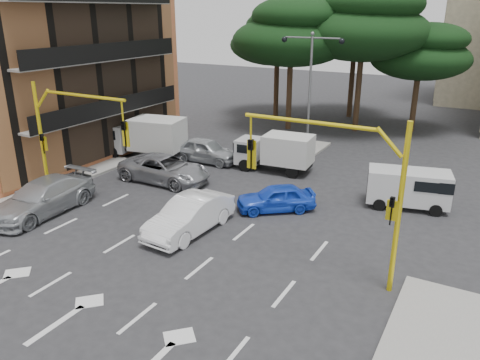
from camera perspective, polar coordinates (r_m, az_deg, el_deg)
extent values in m
plane|color=#28282B|center=(19.11, -10.03, -9.03)|extent=(120.00, 120.00, 0.00)
cube|color=gray|center=(32.06, 8.11, 3.31)|extent=(1.40, 6.00, 0.15)
cube|color=#BA5B3A|center=(35.66, -25.84, 13.79)|extent=(15.00, 16.00, 13.00)
cube|color=black|center=(29.92, -16.95, 13.08)|extent=(0.12, 14.72, 11.20)
cube|color=black|center=(57.08, 24.28, 16.67)|extent=(0.12, 11.04, 14.20)
cylinder|color=#382616|center=(38.39, 6.00, 9.85)|extent=(0.44, 0.44, 4.95)
ellipsoid|color=black|center=(37.87, 6.25, 16.50)|extent=(9.15, 9.15, 3.87)
ellipsoid|color=black|center=(37.20, 7.00, 19.29)|extent=(6.86, 6.86, 2.86)
ellipsoid|color=black|center=(38.29, 5.79, 18.53)|extent=(6.07, 6.07, 2.64)
cylinder|color=#382616|center=(38.60, 14.14, 9.76)|extent=(0.44, 0.44, 5.40)
ellipsoid|color=black|center=(38.09, 14.78, 16.96)|extent=(9.98, 9.98, 4.22)
ellipsoid|color=black|center=(37.52, 15.83, 19.96)|extent=(7.49, 7.49, 3.12)
ellipsoid|color=black|center=(38.47, 14.34, 19.17)|extent=(6.62, 6.62, 2.88)
cylinder|color=#382616|center=(43.23, 4.43, 10.73)|extent=(0.44, 0.44, 4.50)
ellipsoid|color=black|center=(42.77, 4.58, 16.09)|extent=(8.32, 8.32, 3.52)
ellipsoid|color=black|center=(42.08, 5.19, 18.33)|extent=(6.24, 6.24, 2.60)
ellipsoid|color=black|center=(43.19, 4.17, 17.74)|extent=(5.52, 5.52, 2.40)
cylinder|color=#382616|center=(39.84, 20.44, 8.43)|extent=(0.44, 0.44, 4.05)
ellipsoid|color=black|center=(39.35, 21.09, 13.62)|extent=(7.49, 7.49, 3.17)
ellipsoid|color=black|center=(38.76, 22.18, 15.69)|extent=(5.62, 5.62, 2.34)
ellipsoid|color=black|center=(39.64, 20.63, 15.29)|extent=(4.97, 4.97, 2.16)
cylinder|color=#382616|center=(43.92, 13.38, 10.71)|extent=(0.44, 0.44, 4.95)
ellipsoid|color=black|center=(43.46, 13.86, 16.50)|extent=(9.15, 9.15, 3.87)
ellipsoid|color=black|center=(42.86, 14.73, 18.90)|extent=(6.86, 6.86, 2.86)
ellipsoid|color=black|center=(43.84, 13.47, 18.29)|extent=(6.07, 6.07, 2.64)
cylinder|color=yellow|center=(16.15, 18.81, -3.61)|extent=(0.18, 0.18, 6.00)
cylinder|color=yellow|center=(15.52, 17.75, 4.39)|extent=(0.95, 0.14, 0.95)
cylinder|color=yellow|center=(16.17, 8.30, 7.02)|extent=(4.80, 0.14, 0.14)
cylinder|color=yellow|center=(17.15, 1.33, 6.43)|extent=(0.08, 0.08, 0.90)
imported|color=black|center=(17.43, 1.30, 3.07)|extent=(0.20, 0.24, 1.20)
cube|color=yellow|center=(17.50, 1.43, 3.14)|extent=(0.36, 0.06, 1.10)
imported|color=black|center=(16.05, 17.94, -3.66)|extent=(0.16, 0.20, 1.00)
cube|color=yellow|center=(16.14, 18.02, -3.54)|extent=(0.35, 0.08, 0.70)
cylinder|color=yellow|center=(25.20, -22.99, 4.22)|extent=(0.18, 0.18, 6.00)
cylinder|color=yellow|center=(24.32, -22.89, 9.17)|extent=(0.95, 0.14, 0.95)
cylinder|color=yellow|center=(22.18, -18.50, 9.72)|extent=(4.80, 0.14, 0.14)
cylinder|color=yellow|center=(20.72, -14.16, 8.20)|extent=(0.08, 0.08, 0.90)
imported|color=black|center=(20.95, -13.92, 5.39)|extent=(0.20, 0.24, 1.20)
cube|color=yellow|center=(21.00, -13.77, 5.44)|extent=(0.36, 0.06, 1.10)
imported|color=black|center=(24.95, -22.94, 4.07)|extent=(0.16, 0.20, 1.00)
cube|color=yellow|center=(25.00, -22.76, 4.13)|extent=(0.35, 0.08, 0.70)
cylinder|color=slate|center=(31.19, 8.46, 10.06)|extent=(0.16, 0.16, 7.50)
cylinder|color=slate|center=(31.11, 7.20, 16.87)|extent=(1.80, 0.10, 0.10)
sphere|color=black|center=(31.51, 5.44, 16.69)|extent=(0.36, 0.36, 0.36)
cylinder|color=slate|center=(30.47, 10.46, 16.64)|extent=(1.80, 0.10, 0.10)
sphere|color=black|center=(30.17, 12.31, 16.20)|extent=(0.36, 0.36, 0.36)
sphere|color=slate|center=(30.77, 8.84, 17.22)|extent=(0.24, 0.24, 0.24)
imported|color=white|center=(20.47, -6.15, -4.33)|extent=(1.92, 4.83, 1.56)
imported|color=blue|center=(22.65, 4.40, -2.18)|extent=(3.93, 3.51, 1.29)
imported|color=#A2A5AA|center=(24.15, -22.90, -1.95)|extent=(2.49, 5.58, 1.59)
imported|color=#96979D|center=(26.72, -9.17, 1.35)|extent=(5.37, 2.50, 1.49)
imported|color=#A9ADB1|center=(29.96, -4.18, 3.64)|extent=(4.52, 1.96, 1.52)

